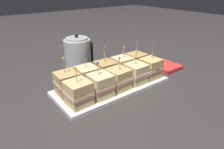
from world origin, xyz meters
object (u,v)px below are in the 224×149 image
object	(u,v)px
sandwich_back_center	(106,71)
napkin_stack	(166,67)
serving_platter	(112,86)
sandwich_front_far_right	(150,68)
kettle_steel	(78,56)
sandwich_back_far_left	(67,83)
sandwich_back_right	(122,67)
sandwich_back_far_right	(136,62)
sandwich_front_right	(136,73)
sandwich_front_far_left	(78,93)
sandwich_back_left	(87,77)
sandwich_front_center	(119,79)
sandwich_front_left	(101,85)

from	to	relation	value
sandwich_back_center	napkin_stack	distance (m)	0.43
serving_platter	sandwich_front_far_right	world-z (taller)	sandwich_front_far_right
sandwich_back_center	kettle_steel	world-z (taller)	kettle_steel
kettle_steel	napkin_stack	size ratio (longest dim) A/B	1.52
sandwich_back_far_left	sandwich_back_right	bearing A→B (deg)	0.07
sandwich_back_center	sandwich_back_far_right	size ratio (longest dim) A/B	1.00
sandwich_front_right	sandwich_back_far_left	world-z (taller)	sandwich_back_far_left
sandwich_front_right	sandwich_front_far_right	bearing A→B (deg)	-0.84
sandwich_front_far_left	sandwich_front_right	distance (m)	0.33
sandwich_back_left	sandwich_front_center	bearing A→B (deg)	-42.80
sandwich_front_far_left	sandwich_back_far_left	size ratio (longest dim) A/B	0.98
sandwich_front_far_left	sandwich_front_center	distance (m)	0.22
kettle_steel	sandwich_front_far_left	bearing A→B (deg)	-118.67
sandwich_back_center	kettle_steel	bearing A→B (deg)	100.70
napkin_stack	sandwich_back_center	bearing A→B (deg)	171.78
sandwich_front_right	sandwich_back_far_left	size ratio (longest dim) A/B	0.92
sandwich_back_left	sandwich_back_center	bearing A→B (deg)	0.39
sandwich_back_far_left	sandwich_back_right	world-z (taller)	sandwich_back_far_left
sandwich_back_far_left	sandwich_back_center	distance (m)	0.22
sandwich_front_far_right	kettle_steel	world-z (taller)	kettle_steel
sandwich_back_far_right	serving_platter	bearing A→B (deg)	-166.25
sandwich_front_far_left	sandwich_front_right	world-z (taller)	sandwich_front_far_left
sandwich_front_far_left	sandwich_back_far_left	xyz separation A→B (m)	(0.00, 0.11, -0.00)
sandwich_front_center	sandwich_front_right	bearing A→B (deg)	-1.68
serving_platter	sandwich_back_left	distance (m)	0.14
sandwich_front_center	sandwich_back_center	xyz separation A→B (m)	(-0.00, 0.11, 0.00)
sandwich_front_far_left	sandwich_back_right	bearing A→B (deg)	18.43
sandwich_back_far_right	sandwich_back_far_left	bearing A→B (deg)	-179.90
sandwich_back_center	sandwich_back_right	world-z (taller)	sandwich_back_center
sandwich_front_right	sandwich_front_far_left	bearing A→B (deg)	-179.40
sandwich_front_far_right	sandwich_back_center	world-z (taller)	sandwich_back_center
serving_platter	sandwich_front_far_left	world-z (taller)	sandwich_front_far_left
sandwich_front_right	sandwich_back_right	bearing A→B (deg)	89.75
sandwich_back_far_left	sandwich_front_center	bearing A→B (deg)	-25.14
sandwich_back_far_left	napkin_stack	distance (m)	0.64
sandwich_front_center	sandwich_back_far_right	bearing A→B (deg)	25.92
sandwich_front_center	sandwich_front_right	world-z (taller)	same
sandwich_back_right	sandwich_front_left	bearing A→B (deg)	-153.51
sandwich_back_left	kettle_steel	distance (m)	0.23
sandwich_back_center	sandwich_back_far_right	xyz separation A→B (m)	(0.21, -0.00, 0.00)
sandwich_front_center	kettle_steel	size ratio (longest dim) A/B	0.70
sandwich_back_far_right	sandwich_back_right	bearing A→B (deg)	-179.79
sandwich_front_right	sandwich_back_far_right	distance (m)	0.15
sandwich_back_left	sandwich_back_center	distance (m)	0.11
sandwich_back_center	sandwich_front_center	bearing A→B (deg)	-89.97
serving_platter	sandwich_back_left	size ratio (longest dim) A/B	3.42
sandwich_front_right	sandwich_back_far_left	xyz separation A→B (m)	(-0.33, 0.11, 0.00)
sandwich_front_center	sandwich_back_far_right	distance (m)	0.24
sandwich_front_center	sandwich_back_left	distance (m)	0.15
sandwich_front_far_left	sandwich_front_left	size ratio (longest dim) A/B	1.04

